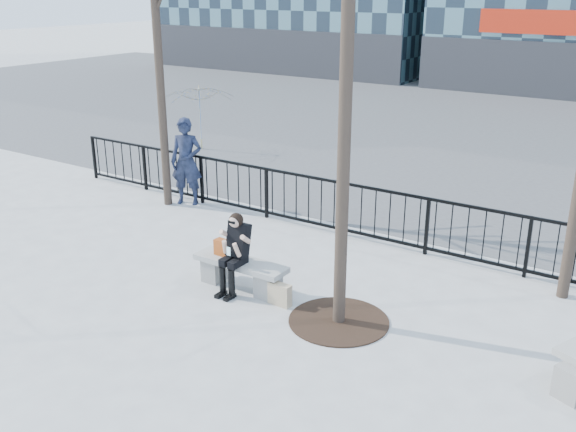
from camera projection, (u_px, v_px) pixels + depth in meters
The scene contains 10 objects.
ground at pixel (241, 288), 10.60m from camera, with size 120.00×120.00×0.00m, color #9B9A96.
street_surface at pixel (502, 128), 22.37m from camera, with size 60.00×23.00×0.01m, color #474747.
railing at pixel (332, 207), 12.77m from camera, with size 14.00×0.06×1.10m.
tree_grate at pixel (339, 321), 9.54m from camera, with size 1.50×1.50×0.02m, color black.
bench_main at pixel (241, 271), 10.50m from camera, with size 1.65×0.46×0.49m.
seated_woman at pixel (234, 254), 10.25m from camera, with size 0.50×0.64×1.34m.
handbag at pixel (224, 248), 10.59m from camera, with size 0.32×0.15×0.27m, color #AA4615.
shopping_bag at pixel (280, 294), 9.98m from camera, with size 0.38×0.14×0.36m, color beige.
standing_man at pixel (186, 161), 14.35m from camera, with size 0.72×0.47×1.97m, color black.
vendor_umbrella at pixel (199, 118), 19.10m from camera, with size 2.10×2.15×1.93m, color yellow.
Camera 1 is at (5.91, -7.55, 4.74)m, focal length 40.00 mm.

